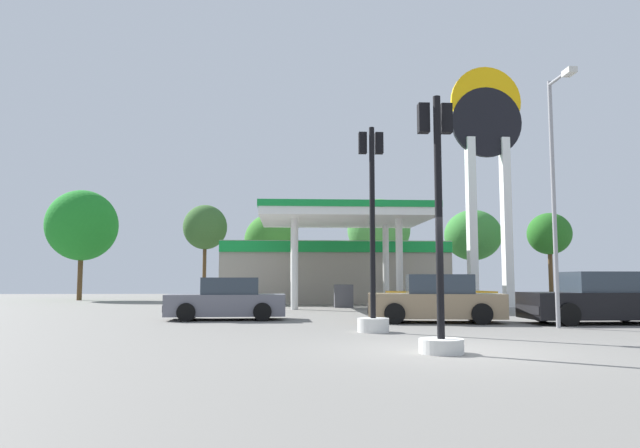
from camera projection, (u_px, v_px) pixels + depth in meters
The scene contains 16 objects.
ground_plane at pixel (448, 350), 11.18m from camera, with size 90.00×90.00×0.00m, color slate.
gas_station at pixel (334, 267), 34.06m from camera, with size 12.81×12.61×4.80m.
station_pole_sign at pixel (487, 155), 29.22m from camera, with size 3.54×0.56×12.01m.
car_0 at pixel (440, 297), 23.43m from camera, with size 4.30×2.35×1.46m.
car_1 at pixel (598, 300), 17.97m from camera, with size 4.42×2.03×1.58m.
car_2 at pixel (435, 301), 18.52m from camera, with size 4.40×2.36×1.50m.
car_3 at pixel (227, 301), 19.71m from camera, with size 3.99×1.92×1.41m.
traffic_signal_0 at pixel (373, 268), 15.21m from camera, with size 0.81×0.81×5.35m.
traffic_signal_2 at pixel (439, 263), 10.89m from camera, with size 0.82×0.82×4.81m.
tree_0 at pixel (82, 225), 38.48m from camera, with size 4.59×4.59×7.20m.
tree_1 at pixel (205, 228), 39.27m from camera, with size 2.92×2.92×6.32m.
tree_2 at pixel (271, 241), 41.47m from camera, with size 3.77×3.77×5.96m.
tree_3 at pixel (379, 230), 42.32m from camera, with size 4.53×4.53×7.14m.
tree_4 at pixel (473, 235), 41.63m from camera, with size 4.01×4.01×6.27m.
tree_5 at pixel (549, 234), 40.25m from camera, with size 2.97×2.97×5.90m.
corner_streetlamp at pixel (556, 176), 16.50m from camera, with size 0.24×1.48×7.05m.
Camera 1 is at (-3.11, -11.19, 1.34)m, focal length 32.98 mm.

